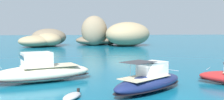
% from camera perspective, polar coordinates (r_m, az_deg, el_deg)
% --- Properties ---
extents(ground_plane, '(400.00, 400.00, 0.00)m').
position_cam_1_polar(ground_plane, '(24.26, 8.64, -9.20)').
color(ground_plane, '#0C5B7A').
extents(islet_large, '(28.60, 26.45, 9.90)m').
position_cam_1_polar(islet_large, '(89.52, 0.51, 3.17)').
color(islet_large, '#9E8966').
rests_on(islet_large, ground).
extents(islet_small, '(18.11, 21.13, 5.63)m').
position_cam_1_polar(islet_small, '(87.69, -14.23, 2.33)').
color(islet_small, '#9E8966').
rests_on(islet_small, ground).
extents(motorboat_navy, '(8.93, 7.89, 2.88)m').
position_cam_1_polar(motorboat_navy, '(24.79, 8.08, -6.72)').
color(motorboat_navy, navy).
rests_on(motorboat_navy, ground).
extents(motorboat_cream, '(11.45, 7.11, 3.24)m').
position_cam_1_polar(motorboat_cream, '(29.79, -14.92, -4.57)').
color(motorboat_cream, beige).
rests_on(motorboat_cream, ground).
extents(dinghy_tender, '(1.98, 2.84, 0.58)m').
position_cam_1_polar(dinghy_tender, '(22.36, -8.63, -9.81)').
color(dinghy_tender, '#B2B2B2').
rests_on(dinghy_tender, ground).
extents(channel_buoy, '(0.56, 0.56, 1.48)m').
position_cam_1_polar(channel_buoy, '(30.57, 9.67, -5.66)').
color(channel_buoy, '#E54C19').
rests_on(channel_buoy, ground).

